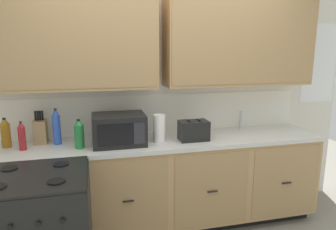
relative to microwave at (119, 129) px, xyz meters
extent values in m
cube|color=silver|center=(0.43, 0.36, 0.13)|extent=(4.37, 0.05, 2.42)
cube|color=white|center=(0.43, 0.33, 0.06)|extent=(3.17, 0.01, 0.40)
cube|color=tan|center=(-0.38, 0.17, 0.83)|extent=(1.53, 0.34, 0.94)
cube|color=#A58052|center=(-0.38, -0.01, 0.83)|extent=(1.50, 0.01, 0.88)
cube|color=tan|center=(1.25, 0.17, 0.83)|extent=(1.53, 0.34, 0.94)
cube|color=#A58052|center=(1.25, -0.01, 0.83)|extent=(1.50, 0.01, 0.88)
cube|color=white|center=(2.37, 0.33, 0.56)|extent=(0.44, 0.01, 0.90)
cube|color=black|center=(0.43, 0.07, -1.03)|extent=(3.10, 0.48, 0.10)
cube|color=tan|center=(0.43, 0.04, -0.58)|extent=(3.17, 0.60, 0.80)
cube|color=#A88354|center=(-0.75, -0.27, -0.58)|extent=(0.73, 0.01, 0.73)
cube|color=black|center=(-0.75, -0.28, -0.58)|extent=(0.10, 0.01, 0.01)
cube|color=#A88354|center=(0.04, -0.27, -0.58)|extent=(0.73, 0.01, 0.73)
cube|color=black|center=(0.04, -0.28, -0.58)|extent=(0.10, 0.01, 0.01)
cube|color=#A88354|center=(0.83, -0.27, -0.58)|extent=(0.73, 0.01, 0.73)
cube|color=black|center=(0.83, -0.28, -0.58)|extent=(0.10, 0.01, 0.01)
cube|color=#A88354|center=(1.62, -0.27, -0.58)|extent=(0.73, 0.01, 0.73)
cube|color=black|center=(1.62, -0.28, -0.58)|extent=(0.10, 0.01, 0.01)
cube|color=silver|center=(0.43, 0.04, -0.16)|extent=(3.20, 0.63, 0.04)
cube|color=#A8AAAF|center=(1.35, 0.07, -0.16)|extent=(0.56, 0.38, 0.02)
cube|color=black|center=(-0.66, -0.59, -0.15)|extent=(0.74, 0.65, 0.02)
cylinder|color=black|center=(-0.48, -0.75, -0.13)|extent=(0.12, 0.12, 0.01)
cylinder|color=black|center=(-0.84, -0.43, -0.13)|extent=(0.12, 0.12, 0.01)
cylinder|color=black|center=(-0.48, -0.43, -0.13)|extent=(0.12, 0.12, 0.01)
cylinder|color=black|center=(-0.74, -0.94, -0.32)|extent=(0.03, 0.02, 0.03)
cylinder|color=black|center=(-0.58, -0.94, -0.32)|extent=(0.03, 0.02, 0.03)
cylinder|color=black|center=(-0.44, -0.94, -0.32)|extent=(0.03, 0.02, 0.03)
cube|color=black|center=(0.00, 0.00, 0.00)|extent=(0.48, 0.36, 0.28)
cube|color=black|center=(-0.04, -0.18, 0.00)|extent=(0.31, 0.01, 0.19)
cube|color=#28282D|center=(0.16, -0.18, 0.00)|extent=(0.10, 0.01, 0.19)
cube|color=black|center=(0.71, -0.04, -0.05)|extent=(0.28, 0.18, 0.19)
cube|color=black|center=(0.66, -0.04, 0.05)|extent=(0.02, 0.13, 0.01)
cube|color=black|center=(0.76, -0.04, 0.05)|extent=(0.02, 0.13, 0.01)
cube|color=#9C794E|center=(-0.71, 0.20, -0.03)|extent=(0.11, 0.14, 0.22)
cylinder|color=black|center=(-0.74, 0.19, 0.12)|extent=(0.02, 0.02, 0.09)
cylinder|color=black|center=(-0.72, 0.19, 0.12)|extent=(0.02, 0.02, 0.09)
cylinder|color=black|center=(-0.70, 0.19, 0.12)|extent=(0.02, 0.02, 0.09)
cylinder|color=black|center=(-0.68, 0.19, 0.12)|extent=(0.02, 0.02, 0.09)
cylinder|color=#B2B5BA|center=(1.35, 0.25, -0.04)|extent=(0.02, 0.02, 0.20)
cylinder|color=white|center=(0.38, -0.01, -0.01)|extent=(0.12, 0.12, 0.26)
cylinder|color=blue|center=(-0.56, 0.13, -0.01)|extent=(0.07, 0.07, 0.27)
cone|color=blue|center=(-0.56, 0.13, 0.16)|extent=(0.06, 0.06, 0.07)
cylinder|color=black|center=(-0.56, 0.13, 0.19)|extent=(0.02, 0.02, 0.02)
cylinder|color=#237A38|center=(-0.35, -0.05, -0.03)|extent=(0.08, 0.08, 0.21)
cone|color=#237A38|center=(-0.35, -0.05, 0.10)|extent=(0.07, 0.07, 0.05)
cylinder|color=black|center=(-0.35, -0.05, 0.12)|extent=(0.03, 0.03, 0.02)
cylinder|color=#9E6619|center=(-0.99, 0.14, -0.03)|extent=(0.08, 0.08, 0.22)
cone|color=#9E6619|center=(-0.99, 0.14, 0.10)|extent=(0.07, 0.07, 0.05)
cylinder|color=black|center=(-0.99, 0.14, 0.12)|extent=(0.03, 0.03, 0.02)
cylinder|color=maroon|center=(-0.84, 0.02, -0.04)|extent=(0.06, 0.06, 0.21)
cone|color=maroon|center=(-0.84, 0.02, 0.09)|extent=(0.06, 0.06, 0.05)
cylinder|color=black|center=(-0.84, 0.02, 0.11)|extent=(0.02, 0.02, 0.02)
camera|label=1|loc=(-0.21, -2.77, 0.72)|focal=32.81mm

